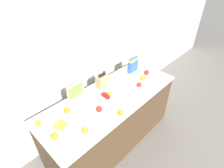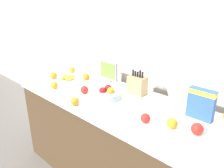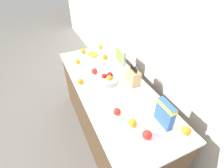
# 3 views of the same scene
# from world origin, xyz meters

# --- Properties ---
(ground_plane) EXTENTS (14.00, 14.00, 0.00)m
(ground_plane) POSITION_xyz_m (0.00, 0.00, 0.00)
(ground_plane) COLOR slate
(wall_back) EXTENTS (9.00, 0.06, 2.60)m
(wall_back) POSITION_xyz_m (0.00, 0.61, 1.30)
(wall_back) COLOR silver
(wall_back) RESTS_ON ground_plane
(counter) EXTENTS (2.03, 0.78, 0.89)m
(counter) POSITION_xyz_m (0.00, 0.00, 0.45)
(counter) COLOR #4C3823
(counter) RESTS_ON ground_plane
(knife_block) EXTENTS (0.17, 0.11, 0.28)m
(knife_block) POSITION_xyz_m (0.07, 0.24, 0.98)
(knife_block) COLOR tan
(knife_block) RESTS_ON counter
(small_monitor) EXTENTS (0.24, 0.03, 0.24)m
(small_monitor) POSITION_xyz_m (-0.36, 0.29, 1.02)
(small_monitor) COLOR gray
(small_monitor) RESTS_ON counter
(cereal_box) EXTENTS (0.20, 0.06, 0.24)m
(cereal_box) POSITION_xyz_m (0.70, 0.19, 1.03)
(cereal_box) COLOR #2D56A8
(cereal_box) RESTS_ON counter
(fruit_bowl) EXTENTS (0.24, 0.24, 0.11)m
(fruit_bowl) POSITION_xyz_m (-0.08, -0.01, 0.93)
(fruit_bowl) COLOR #99B2B7
(fruit_bowl) RESTS_ON counter
(banana_bunch) EXTENTS (0.18, 0.20, 0.04)m
(banana_bunch) POSITION_xyz_m (-0.76, 0.04, 0.92)
(banana_bunch) COLOR yellow
(banana_bunch) RESTS_ON counter
(apple_leftmost) EXTENTS (0.08, 0.08, 0.08)m
(apple_leftmost) POSITION_xyz_m (0.77, -0.03, 0.94)
(apple_leftmost) COLOR red
(apple_leftmost) RESTS_ON counter
(apple_middle) EXTENTS (0.08, 0.08, 0.08)m
(apple_middle) POSITION_xyz_m (-0.31, -0.10, 0.93)
(apple_middle) COLOR red
(apple_middle) RESTS_ON counter
(apple_rightmost) EXTENTS (0.07, 0.07, 0.07)m
(apple_rightmost) POSITION_xyz_m (0.43, -0.14, 0.93)
(apple_rightmost) COLOR red
(apple_rightmost) RESTS_ON counter
(orange_near_bowl) EXTENTS (0.08, 0.08, 0.08)m
(orange_near_bowl) POSITION_xyz_m (-0.89, -0.06, 0.93)
(orange_near_bowl) COLOR orange
(orange_near_bowl) RESTS_ON counter
(orange_front_left) EXTENTS (0.07, 0.07, 0.07)m
(orange_front_left) POSITION_xyz_m (-0.92, 0.23, 0.93)
(orange_front_left) COLOR orange
(orange_front_left) RESTS_ON counter
(orange_back_center) EXTENTS (0.08, 0.08, 0.08)m
(orange_back_center) POSITION_xyz_m (-0.59, 0.17, 0.93)
(orange_back_center) COLOR orange
(orange_back_center) RESTS_ON counter
(orange_mid_right) EXTENTS (0.08, 0.08, 0.08)m
(orange_mid_right) POSITION_xyz_m (0.61, -0.08, 0.93)
(orange_mid_right) COLOR orange
(orange_mid_right) RESTS_ON counter
(orange_by_cereal) EXTENTS (0.08, 0.08, 0.08)m
(orange_by_cereal) POSITION_xyz_m (0.87, 0.29, 0.93)
(orange_by_cereal) COLOR orange
(orange_by_cereal) RESTS_ON counter
(orange_front_center) EXTENTS (0.07, 0.07, 0.07)m
(orange_front_center) POSITION_xyz_m (-0.17, -0.32, 0.93)
(orange_front_center) COLOR orange
(orange_front_center) RESTS_ON counter
(orange_mid_left) EXTENTS (0.07, 0.07, 0.07)m
(orange_mid_left) POSITION_xyz_m (-0.63, -0.22, 0.93)
(orange_mid_left) COLOR orange
(orange_mid_left) RESTS_ON counter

